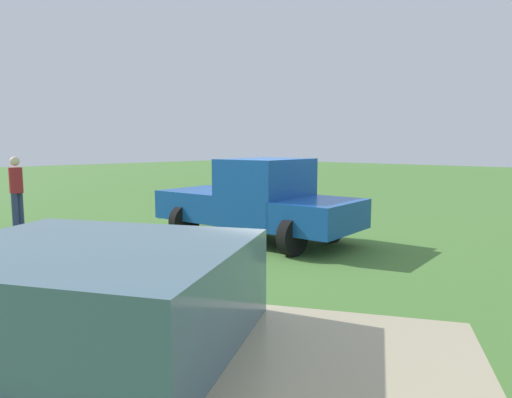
# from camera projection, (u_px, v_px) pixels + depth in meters

# --- Properties ---
(ground_plane) EXTENTS (80.00, 80.00, 0.00)m
(ground_plane) POSITION_uv_depth(u_px,v_px,m) (265.00, 240.00, 9.99)
(ground_plane) COLOR #477533
(pickup_truck) EXTENTS (2.51, 4.69, 1.78)m
(pickup_truck) POSITION_uv_depth(u_px,v_px,m) (260.00, 199.00, 9.92)
(pickup_truck) COLOR black
(pickup_truck) RESTS_ON ground_plane
(sedan_near) EXTENTS (3.52, 4.57, 1.47)m
(sedan_near) POSITION_uv_depth(u_px,v_px,m) (115.00, 372.00, 2.83)
(sedan_near) COLOR black
(sedan_near) RESTS_ON ground_plane
(person_bystander) EXTENTS (0.43, 0.43, 1.79)m
(person_bystander) POSITION_uv_depth(u_px,v_px,m) (16.00, 187.00, 11.60)
(person_bystander) COLOR navy
(person_bystander) RESTS_ON ground_plane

